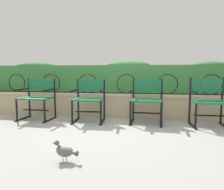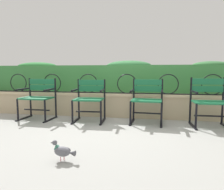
{
  "view_description": "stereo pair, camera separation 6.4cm",
  "coord_description": "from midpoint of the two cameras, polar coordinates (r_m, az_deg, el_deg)",
  "views": [
    {
      "loc": [
        0.59,
        -3.57,
        0.97
      ],
      "look_at": [
        0.0,
        0.1,
        0.55
      ],
      "focal_mm": 33.01,
      "sensor_mm": 36.0,
      "label": 1
    },
    {
      "loc": [
        0.66,
        -3.56,
        0.97
      ],
      "look_at": [
        0.0,
        0.1,
        0.55
      ],
      "focal_mm": 33.01,
      "sensor_mm": 36.0,
      "label": 2
    }
  ],
  "objects": [
    {
      "name": "ground_plane",
      "position": [
        3.75,
        0.21,
        -8.55
      ],
      "size": [
        60.0,
        60.0,
        0.0
      ],
      "primitive_type": "plane",
      "color": "#9E9E99"
    },
    {
      "name": "stone_wall",
      "position": [
        4.51,
        2.07,
        -2.65
      ],
      "size": [
        7.92,
        0.41,
        0.51
      ],
      "color": "tan",
      "rests_on": "ground"
    },
    {
      "name": "iron_arch_fence",
      "position": [
        4.42,
        -0.53,
        2.83
      ],
      "size": [
        7.37,
        0.02,
        0.42
      ],
      "color": "black",
      "rests_on": "stone_wall"
    },
    {
      "name": "hedge_row",
      "position": [
        4.97,
        2.71,
        4.97
      ],
      "size": [
        7.77,
        0.67,
        0.73
      ],
      "color": "#387A3D",
      "rests_on": "stone_wall"
    },
    {
      "name": "park_chair_leftmost",
      "position": [
        4.5,
        -19.34,
        -0.43
      ],
      "size": [
        0.66,
        0.55,
        0.84
      ],
      "color": "#19663D",
      "rests_on": "ground"
    },
    {
      "name": "park_chair_centre_left",
      "position": [
        4.07,
        -5.76,
        -0.88
      ],
      "size": [
        0.61,
        0.55,
        0.82
      ],
      "color": "#19663D",
      "rests_on": "ground"
    },
    {
      "name": "park_chair_centre_right",
      "position": [
        3.97,
        10.12,
        -1.08
      ],
      "size": [
        0.62,
        0.55,
        0.84
      ],
      "color": "#19663D",
      "rests_on": "ground"
    },
    {
      "name": "park_chair_rightmost",
      "position": [
        4.06,
        25.8,
        -1.33
      ],
      "size": [
        0.63,
        0.54,
        0.87
      ],
      "color": "#19663D",
      "rests_on": "ground"
    },
    {
      "name": "pigeon_near_chairs",
      "position": [
        2.38,
        -12.76,
        -14.88
      ],
      "size": [
        0.29,
        0.12,
        0.22
      ],
      "color": "slate",
      "rests_on": "ground"
    }
  ]
}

